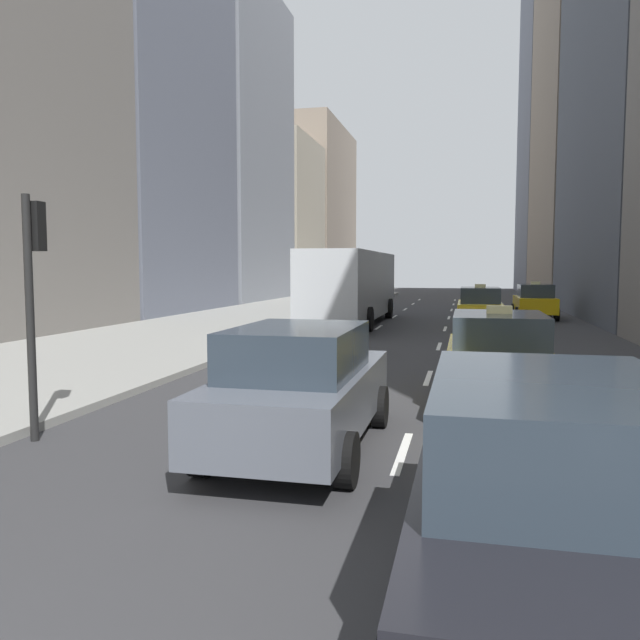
{
  "coord_description": "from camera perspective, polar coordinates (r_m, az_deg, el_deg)",
  "views": [
    {
      "loc": [
        3.4,
        -0.45,
        2.54
      ],
      "look_at": [
        -0.06,
        14.38,
        1.27
      ],
      "focal_mm": 35.0,
      "sensor_mm": 36.0,
      "label": 1
    }
  ],
  "objects": [
    {
      "name": "sidewalk_left",
      "position": [
        29.46,
        -7.57,
        -0.07
      ],
      "size": [
        8.0,
        66.0,
        0.15
      ],
      "primitive_type": "cube",
      "color": "gray",
      "rests_on": "ground"
    },
    {
      "name": "lane_markings",
      "position": [
        23.6,
        11.13,
        -1.48
      ],
      "size": [
        5.72,
        56.0,
        0.01
      ],
      "color": "white",
      "rests_on": "ground"
    },
    {
      "name": "building_row_left",
      "position": [
        44.17,
        -10.77,
        16.24
      ],
      "size": [
        6.0,
        84.36,
        33.19
      ],
      "color": "gray",
      "rests_on": "ground"
    },
    {
      "name": "building_row_right",
      "position": [
        44.21,
        25.59,
        21.24
      ],
      "size": [
        6.0,
        77.66,
        34.82
      ],
      "color": "gray",
      "rests_on": "ground"
    },
    {
      "name": "taxi_lead",
      "position": [
        27.21,
        14.39,
        1.13
      ],
      "size": [
        2.02,
        4.4,
        1.87
      ],
      "color": "yellow",
      "rests_on": "ground"
    },
    {
      "name": "taxi_second",
      "position": [
        11.89,
        15.93,
        -3.44
      ],
      "size": [
        2.02,
        4.4,
        1.87
      ],
      "color": "yellow",
      "rests_on": "ground"
    },
    {
      "name": "taxi_third",
      "position": [
        33.17,
        19.03,
        1.65
      ],
      "size": [
        2.02,
        4.4,
        1.87
      ],
      "color": "yellow",
      "rests_on": "ground"
    },
    {
      "name": "sedan_black_near",
      "position": [
        8.73,
        -1.72,
        -6.13
      ],
      "size": [
        2.02,
        4.6,
        1.75
      ],
      "color": "#565B66",
      "rests_on": "ground"
    },
    {
      "name": "sedan_silver_behind",
      "position": [
        4.93,
        20.0,
        -14.8
      ],
      "size": [
        2.02,
        4.85,
        1.8
      ],
      "color": "black",
      "rests_on": "ground"
    },
    {
      "name": "city_bus",
      "position": [
        28.28,
        2.94,
        3.24
      ],
      "size": [
        2.8,
        11.61,
        3.25
      ],
      "color": "#B7BCC1",
      "rests_on": "ground"
    },
    {
      "name": "traffic_light_pole",
      "position": [
        10.02,
        -24.77,
        3.58
      ],
      "size": [
        0.24,
        0.42,
        3.6
      ],
      "color": "black",
      "rests_on": "ground"
    }
  ]
}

